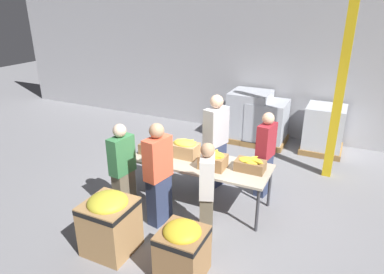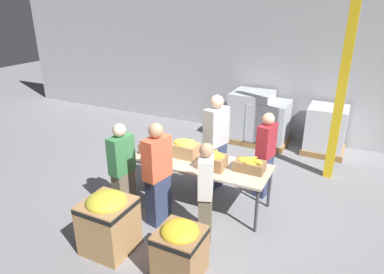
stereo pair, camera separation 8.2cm
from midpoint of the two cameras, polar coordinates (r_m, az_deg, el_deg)
The scene contains 18 objects.
ground_plane at distance 6.18m, azimuth 0.90°, elevation -10.68°, with size 30.00×30.00×0.00m, color gray.
wall_back at distance 8.92m, azimuth 11.53°, elevation 12.89°, with size 16.00×0.08×4.00m.
sorting_table at distance 5.82m, azimuth 0.94°, elevation -4.60°, with size 2.37×0.89×0.78m.
banana_box_0 at distance 6.08m, azimuth -6.78°, elevation -1.76°, with size 0.48×0.31×0.25m.
banana_box_1 at distance 5.94m, azimuth -1.60°, elevation -1.84°, with size 0.47×0.33×0.32m.
banana_box_2 at distance 5.54m, azimuth 3.11°, elevation -3.82°, with size 0.42×0.32×0.29m.
banana_box_3 at distance 5.54m, azimuth 9.28°, elevation -4.52°, with size 0.47×0.29×0.23m.
volunteer_0 at distance 6.19m, azimuth 11.72°, elevation -2.93°, with size 0.28×0.45×1.56m.
volunteer_1 at distance 5.29m, azimuth -6.06°, elevation -6.37°, with size 0.30×0.48×1.67m.
volunteer_2 at distance 6.31m, azimuth 3.59°, elevation -0.89°, with size 0.36×0.53×1.78m.
volunteer_3 at distance 5.63m, azimuth -11.87°, elevation -5.47°, with size 0.27×0.45×1.57m.
volunteer_4 at distance 4.99m, azimuth 2.03°, elevation -9.12°, with size 0.33×0.45×1.51m.
donation_bin_0 at distance 5.02m, azimuth -14.02°, elevation -13.48°, with size 0.66×0.66×0.89m.
donation_bin_1 at distance 4.53m, azimuth -2.15°, elevation -18.11°, with size 0.57×0.57×0.77m.
support_pillar at distance 6.91m, azimuth 23.41°, elevation 9.05°, with size 0.17×0.17×4.00m.
pallet_stack_0 at distance 8.46m, azimuth 20.85°, elevation 1.14°, with size 0.91×0.91×1.10m.
pallet_stack_1 at distance 8.58m, azimuth 12.06°, elevation 2.33°, with size 0.98×0.98×1.07m.
pallet_stack_2 at distance 8.69m, azimuth 9.25°, elevation 3.38°, with size 1.03×1.03×1.25m.
Camera 1 is at (2.12, -4.76, 3.32)m, focal length 32.00 mm.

